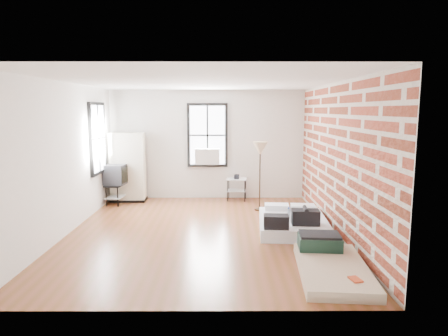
{
  "coord_description": "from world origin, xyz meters",
  "views": [
    {
      "loc": [
        0.4,
        -7.31,
        2.3
      ],
      "look_at": [
        0.42,
        0.3,
        1.19
      ],
      "focal_mm": 32.0,
      "sensor_mm": 36.0,
      "label": 1
    }
  ],
  "objects_px": {
    "tv_stand": "(116,176)",
    "floor_lamp": "(260,152)",
    "mattress_main": "(293,222)",
    "side_table": "(237,183)",
    "mattress_bare": "(329,262)",
    "wardrobe": "(128,167)"
  },
  "relations": [
    {
      "from": "tv_stand",
      "to": "floor_lamp",
      "type": "bearing_deg",
      "value": -2.69
    },
    {
      "from": "mattress_main",
      "to": "side_table",
      "type": "distance_m",
      "value": 2.78
    },
    {
      "from": "mattress_bare",
      "to": "wardrobe",
      "type": "xyz_separation_m",
      "value": [
        -3.94,
        4.45,
        0.75
      ]
    },
    {
      "from": "mattress_bare",
      "to": "wardrobe",
      "type": "bearing_deg",
      "value": 136.46
    },
    {
      "from": "mattress_bare",
      "to": "floor_lamp",
      "type": "bearing_deg",
      "value": 106.23
    },
    {
      "from": "side_table",
      "to": "floor_lamp",
      "type": "bearing_deg",
      "value": -64.49
    },
    {
      "from": "wardrobe",
      "to": "mattress_main",
      "type": "bearing_deg",
      "value": -34.92
    },
    {
      "from": "mattress_main",
      "to": "mattress_bare",
      "type": "distance_m",
      "value": 1.95
    },
    {
      "from": "mattress_bare",
      "to": "side_table",
      "type": "height_order",
      "value": "side_table"
    },
    {
      "from": "mattress_main",
      "to": "tv_stand",
      "type": "bearing_deg",
      "value": 155.45
    },
    {
      "from": "mattress_bare",
      "to": "wardrobe",
      "type": "relative_size",
      "value": 1.07
    },
    {
      "from": "mattress_bare",
      "to": "tv_stand",
      "type": "distance_m",
      "value": 5.88
    },
    {
      "from": "side_table",
      "to": "floor_lamp",
      "type": "xyz_separation_m",
      "value": [
        0.49,
        -1.04,
        0.91
      ]
    },
    {
      "from": "floor_lamp",
      "to": "tv_stand",
      "type": "bearing_deg",
      "value": 169.6
    },
    {
      "from": "wardrobe",
      "to": "floor_lamp",
      "type": "xyz_separation_m",
      "value": [
        3.24,
        -0.97,
        0.49
      ]
    },
    {
      "from": "floor_lamp",
      "to": "side_table",
      "type": "bearing_deg",
      "value": 115.51
    },
    {
      "from": "mattress_bare",
      "to": "side_table",
      "type": "distance_m",
      "value": 4.68
    },
    {
      "from": "side_table",
      "to": "tv_stand",
      "type": "height_order",
      "value": "tv_stand"
    },
    {
      "from": "wardrobe",
      "to": "tv_stand",
      "type": "distance_m",
      "value": 0.43
    },
    {
      "from": "mattress_main",
      "to": "mattress_bare",
      "type": "relative_size",
      "value": 0.98
    },
    {
      "from": "mattress_main",
      "to": "tv_stand",
      "type": "xyz_separation_m",
      "value": [
        -3.96,
        2.18,
        0.55
      ]
    },
    {
      "from": "side_table",
      "to": "mattress_main",
      "type": "bearing_deg",
      "value": -68.95
    }
  ]
}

